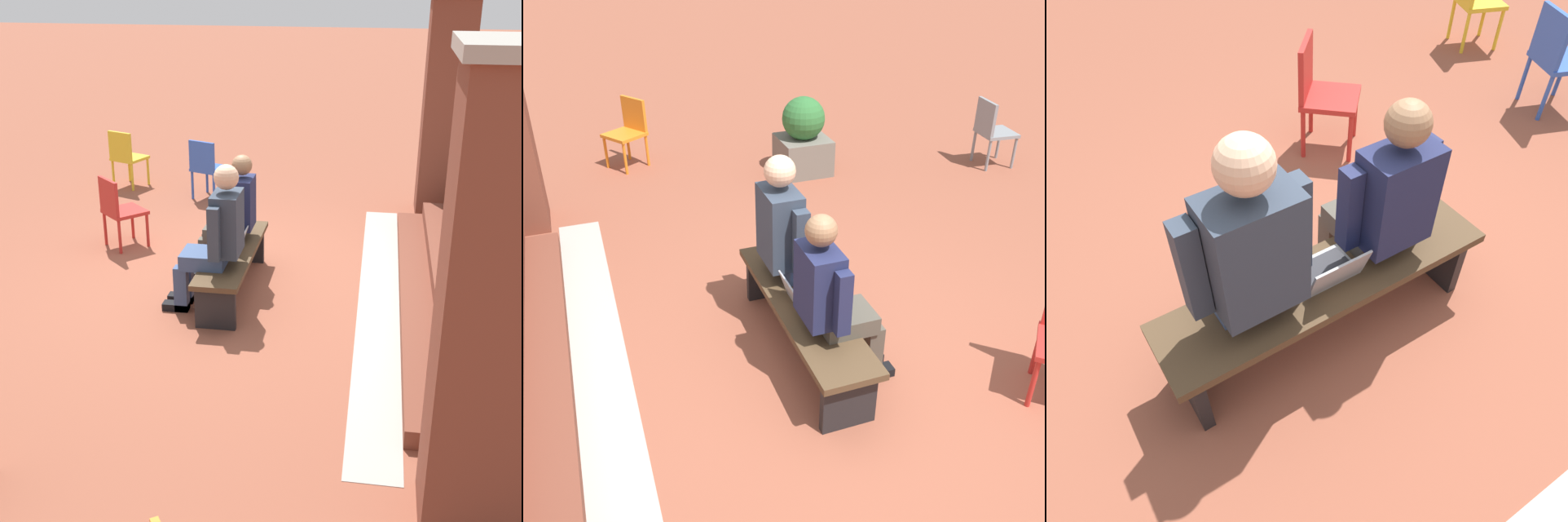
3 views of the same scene
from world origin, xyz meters
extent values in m
plane|color=brown|center=(0.00, 0.00, 0.00)|extent=(60.00, 60.00, 0.00)
cube|color=#A8A399|center=(0.33, 1.43, 0.00)|extent=(5.46, 0.40, 0.01)
cube|color=brown|center=(0.33, 2.23, 0.07)|extent=(4.66, 1.20, 0.15)
cube|color=brown|center=(0.33, 2.38, 0.22)|extent=(4.66, 0.90, 0.15)
cube|color=brown|center=(0.33, 2.53, 0.38)|extent=(4.66, 0.60, 0.15)
cube|color=brown|center=(0.33, 2.68, 0.52)|extent=(4.66, 0.30, 0.15)
cube|color=brown|center=(-2.58, 2.14, 1.36)|extent=(0.56, 0.56, 2.71)
cube|color=brown|center=(3.26, 1.98, 1.36)|extent=(0.56, 0.56, 2.71)
cube|color=#4C3823|center=(0.33, -0.04, 0.42)|extent=(1.80, 0.44, 0.05)
cube|color=black|center=(-0.47, -0.04, 0.20)|extent=(0.06, 0.37, 0.40)
cube|color=black|center=(1.13, -0.04, 0.20)|extent=(0.06, 0.37, 0.40)
cube|color=#4C473D|center=(-0.02, -0.20, 0.51)|extent=(0.32, 0.37, 0.13)
cube|color=#4C473D|center=(-0.11, -0.39, 0.23)|extent=(0.10, 0.11, 0.45)
cube|color=black|center=(-0.11, -0.45, 0.03)|extent=(0.10, 0.22, 0.07)
cube|color=#4C473D|center=(0.06, -0.39, 0.23)|extent=(0.10, 0.11, 0.45)
cube|color=black|center=(0.06, -0.45, 0.03)|extent=(0.10, 0.22, 0.07)
cube|color=#1E2347|center=(-0.02, 0.00, 0.83)|extent=(0.36, 0.22, 0.52)
cube|color=#195133|center=(-0.02, -0.12, 0.80)|extent=(0.05, 0.01, 0.31)
cube|color=#1E2347|center=(-0.25, -0.06, 0.81)|extent=(0.08, 0.09, 0.44)
cube|color=#1E2347|center=(0.20, -0.06, 0.81)|extent=(0.08, 0.09, 0.44)
sphere|color=#8C6647|center=(-0.02, 0.00, 1.23)|extent=(0.21, 0.21, 0.21)
cube|color=#384C75|center=(0.73, -0.23, 0.51)|extent=(0.36, 0.42, 0.15)
cube|color=#384C75|center=(0.64, -0.44, 0.23)|extent=(0.11, 0.13, 0.45)
cube|color=black|center=(0.64, -0.50, 0.04)|extent=(0.11, 0.25, 0.07)
cube|color=#384C75|center=(0.83, -0.44, 0.23)|extent=(0.11, 0.13, 0.45)
cube|color=black|center=(0.83, -0.50, 0.04)|extent=(0.11, 0.25, 0.07)
cube|color=#2D3847|center=(0.73, 0.00, 0.88)|extent=(0.40, 0.25, 0.59)
cube|color=#2D3847|center=(0.48, -0.07, 0.86)|extent=(0.09, 0.10, 0.50)
cube|color=#2D3847|center=(0.98, -0.07, 0.86)|extent=(0.09, 0.10, 0.50)
sphere|color=#DBAD89|center=(0.73, 0.00, 1.32)|extent=(0.23, 0.23, 0.23)
cube|color=#9EA0A5|center=(0.33, -0.08, 0.46)|extent=(0.32, 0.22, 0.02)
cube|color=#2D2D33|center=(0.33, -0.09, 0.47)|extent=(0.29, 0.15, 0.00)
cube|color=#9EA0A5|center=(0.33, 0.06, 0.57)|extent=(0.32, 0.07, 0.19)
cube|color=#33519E|center=(0.33, 0.06, 0.57)|extent=(0.28, 0.06, 0.17)
cube|color=red|center=(-0.72, -1.52, 0.42)|extent=(0.59, 0.59, 0.04)
cube|color=red|center=(-0.58, -1.65, 0.64)|extent=(0.30, 0.32, 0.40)
cylinder|color=red|center=(-0.73, -1.26, 0.20)|extent=(0.04, 0.04, 0.40)
cylinder|color=red|center=(-0.97, -1.53, 0.20)|extent=(0.04, 0.04, 0.40)
cylinder|color=red|center=(-0.46, -1.51, 0.20)|extent=(0.04, 0.04, 0.40)
cylinder|color=red|center=(-0.71, -1.77, 0.20)|extent=(0.04, 0.04, 0.40)
cube|color=gold|center=(-3.05, -2.26, 0.42)|extent=(0.54, 0.54, 0.04)
cube|color=gold|center=(-2.87, -2.33, 0.64)|extent=(0.18, 0.39, 0.40)
cylinder|color=gold|center=(-3.15, -2.02, 0.20)|extent=(0.04, 0.04, 0.40)
cylinder|color=gold|center=(-3.28, -2.36, 0.20)|extent=(0.04, 0.04, 0.40)
cylinder|color=gold|center=(-2.82, -2.15, 0.20)|extent=(0.04, 0.04, 0.40)
cylinder|color=gold|center=(-2.95, -2.49, 0.20)|extent=(0.04, 0.04, 0.40)
cube|color=#2D56B7|center=(-2.68, -0.97, 0.42)|extent=(0.54, 0.54, 0.04)
cube|color=#2D56B7|center=(-2.51, -1.03, 0.64)|extent=(0.18, 0.39, 0.40)
cylinder|color=#2D56B7|center=(-2.79, -0.73, 0.20)|extent=(0.04, 0.04, 0.40)
cylinder|color=#2D56B7|center=(-2.92, -1.07, 0.20)|extent=(0.04, 0.04, 0.40)
cylinder|color=#2D56B7|center=(-2.45, -0.86, 0.20)|extent=(0.04, 0.04, 0.40)
cylinder|color=#2D56B7|center=(-2.58, -1.20, 0.20)|extent=(0.04, 0.04, 0.40)
camera|label=1|loc=(6.88, 1.33, 3.14)|focal=50.00mm
camera|label=2|loc=(-3.03, 1.33, 2.98)|focal=42.00mm
camera|label=3|loc=(1.33, 1.33, 2.37)|focal=35.00mm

